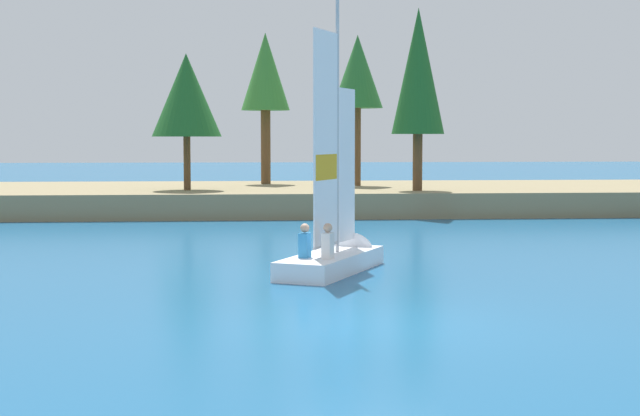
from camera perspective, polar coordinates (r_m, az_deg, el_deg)
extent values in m
plane|color=#195684|center=(15.81, 2.89, -6.97)|extent=(200.00, 200.00, 0.00)
cube|color=#897A56|center=(40.53, -1.65, 0.60)|extent=(80.00, 10.63, 0.97)
cylinder|color=brown|center=(38.14, -7.96, 2.66)|extent=(0.28, 0.28, 2.12)
cone|color=#1E5B23|center=(38.17, -8.00, 6.71)|extent=(2.75, 2.75, 3.27)
cylinder|color=brown|center=(42.98, -3.27, 3.66)|extent=(0.43, 0.43, 3.31)
cone|color=#387F33|center=(43.08, -3.29, 8.16)|extent=(2.18, 2.18, 3.45)
cylinder|color=brown|center=(41.33, 2.25, 3.68)|extent=(0.30, 0.30, 3.36)
cone|color=#286B2D|center=(41.42, 2.26, 8.17)|extent=(2.18, 2.18, 3.13)
cylinder|color=brown|center=(37.64, 5.86, 2.74)|extent=(0.38, 0.38, 2.23)
cone|color=#1E5B23|center=(37.71, 5.90, 8.16)|extent=(2.06, 2.06, 4.91)
cube|color=white|center=(21.71, 0.66, -3.31)|extent=(2.84, 4.04, 0.43)
cone|color=white|center=(23.52, 2.39, -2.73)|extent=(1.43, 1.37, 1.11)
cylinder|color=#B7B7BC|center=(21.89, 1.04, 5.06)|extent=(0.08, 0.08, 5.90)
cube|color=white|center=(21.22, 0.36, 4.19)|extent=(0.66, 1.28, 4.74)
cube|color=orange|center=(21.23, 0.36, 2.46)|extent=(0.60, 1.16, 0.57)
cube|color=white|center=(22.48, 1.61, 2.59)|extent=(0.49, 0.95, 3.59)
cylinder|color=#B7B7BC|center=(21.36, 0.35, -2.26)|extent=(0.68, 1.30, 0.06)
cube|color=silver|center=(20.73, 0.47, -2.28)|extent=(0.30, 0.34, 0.57)
sphere|color=tan|center=(20.69, 0.47, -1.19)|extent=(0.20, 0.20, 0.20)
cube|color=#338CCC|center=(20.93, -0.92, -2.25)|extent=(0.30, 0.34, 0.55)
sphere|color=tan|center=(20.89, -0.92, -1.21)|extent=(0.20, 0.20, 0.20)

